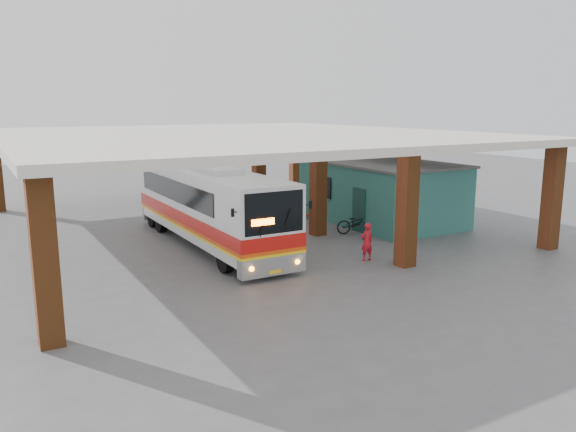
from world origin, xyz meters
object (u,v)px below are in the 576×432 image
at_px(coach_bus, 209,205).
at_px(red_chair, 311,212).
at_px(pedestrian, 367,242).
at_px(motorcycle, 357,223).

bearing_deg(coach_bus, red_chair, 22.07).
bearing_deg(pedestrian, motorcycle, -123.19).
bearing_deg(red_chair, coach_bus, -143.32).
distance_m(coach_bus, red_chair, 7.59).
distance_m(coach_bus, pedestrian, 6.98).
xyz_separation_m(coach_bus, motorcycle, (6.82, -1.44, -1.21)).
relative_size(pedestrian, red_chair, 2.10).
distance_m(coach_bus, motorcycle, 7.08).
height_order(pedestrian, red_chair, pedestrian).
relative_size(coach_bus, pedestrian, 8.02).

